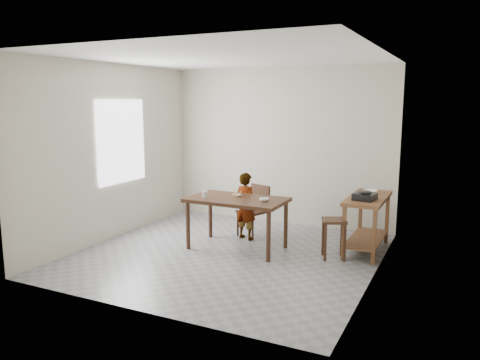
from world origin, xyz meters
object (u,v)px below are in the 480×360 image
at_px(prep_counter, 367,224).
at_px(child, 246,206).
at_px(dining_table, 237,223).
at_px(dining_chair, 253,211).
at_px(stool, 334,239).

bearing_deg(prep_counter, child, -173.43).
distance_m(dining_table, child, 0.52).
height_order(prep_counter, child, child).
bearing_deg(prep_counter, dining_table, -157.85).
height_order(dining_table, child, child).
relative_size(dining_table, child, 1.33).
height_order(prep_counter, dining_chair, dining_chair).
bearing_deg(stool, dining_chair, 160.63).
relative_size(dining_table, stool, 2.54).
bearing_deg(prep_counter, dining_chair, -179.67).
xyz_separation_m(dining_table, dining_chair, (-0.06, 0.69, 0.03)).
relative_size(dining_chair, stool, 1.47).
relative_size(child, stool, 1.91).
bearing_deg(prep_counter, stool, -123.32).
height_order(child, stool, child).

